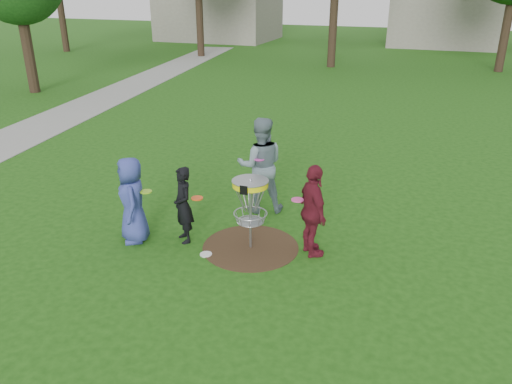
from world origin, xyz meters
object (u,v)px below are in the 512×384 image
(player_black, at_px, (183,205))
(disc_golf_basket, at_px, (250,197))
(player_blue, at_px, (132,200))
(player_grey, at_px, (261,165))
(player_maroon, at_px, (313,211))

(player_black, relative_size, disc_golf_basket, 1.07)
(player_blue, height_order, player_black, player_blue)
(player_black, relative_size, player_grey, 0.72)
(player_blue, bearing_deg, disc_golf_basket, 67.91)
(player_blue, bearing_deg, player_black, 74.14)
(player_blue, height_order, player_maroon, player_maroon)
(player_black, bearing_deg, disc_golf_basket, 52.08)
(player_black, distance_m, disc_golf_basket, 1.32)
(player_grey, bearing_deg, player_black, 41.99)
(player_blue, bearing_deg, player_maroon, 66.33)
(player_blue, xyz_separation_m, player_black, (0.90, 0.29, -0.09))
(player_blue, relative_size, player_black, 1.12)
(disc_golf_basket, bearing_deg, player_black, -172.61)
(player_black, bearing_deg, player_grey, 108.21)
(player_maroon, bearing_deg, player_blue, 65.39)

